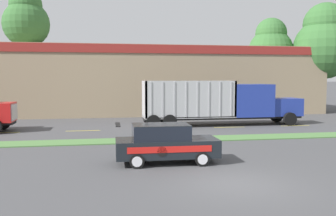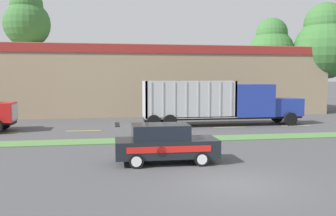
# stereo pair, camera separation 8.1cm
# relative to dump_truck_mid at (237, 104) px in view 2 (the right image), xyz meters

# --- Properties ---
(ground_plane) EXTENTS (600.00, 600.00, 0.00)m
(ground_plane) POSITION_rel_dump_truck_mid_xyz_m (-5.87, -15.77, -1.67)
(ground_plane) COLOR #474749
(grass_verge) EXTENTS (120.00, 1.87, 0.06)m
(grass_verge) POSITION_rel_dump_truck_mid_xyz_m (-5.87, -6.21, -1.64)
(grass_verge) COLOR #517F42
(grass_verge) RESTS_ON ground_plane
(centre_line_2) EXTENTS (2.40, 0.14, 0.01)m
(centre_line_2) POSITION_rel_dump_truck_mid_xyz_m (-17.24, -1.27, -1.67)
(centre_line_2) COLOR yellow
(centre_line_2) RESTS_ON ground_plane
(centre_line_3) EXTENTS (2.40, 0.14, 0.01)m
(centre_line_3) POSITION_rel_dump_truck_mid_xyz_m (-11.84, -1.27, -1.67)
(centre_line_3) COLOR yellow
(centre_line_3) RESTS_ON ground_plane
(centre_line_4) EXTENTS (2.40, 0.14, 0.01)m
(centre_line_4) POSITION_rel_dump_truck_mid_xyz_m (-6.44, -1.27, -1.67)
(centre_line_4) COLOR yellow
(centre_line_4) RESTS_ON ground_plane
(centre_line_5) EXTENTS (2.40, 0.14, 0.01)m
(centre_line_5) POSITION_rel_dump_truck_mid_xyz_m (-1.04, -1.27, -1.67)
(centre_line_5) COLOR yellow
(centre_line_5) RESTS_ON ground_plane
(centre_line_6) EXTENTS (2.40, 0.14, 0.01)m
(centre_line_6) POSITION_rel_dump_truck_mid_xyz_m (4.36, -1.27, -1.67)
(centre_line_6) COLOR yellow
(centre_line_6) RESTS_ON ground_plane
(dump_truck_mid) EXTENTS (12.69, 2.60, 3.49)m
(dump_truck_mid) POSITION_rel_dump_truck_mid_xyz_m (0.00, 0.00, 0.00)
(dump_truck_mid) COLOR black
(dump_truck_mid) RESTS_ON ground_plane
(rally_car) EXTENTS (4.49, 2.00, 1.75)m
(rally_car) POSITION_rel_dump_truck_mid_xyz_m (-7.77, -12.09, -0.80)
(rally_car) COLOR black
(rally_car) RESTS_ON ground_plane
(store_building_backdrop) EXTENTS (32.93, 12.10, 6.88)m
(store_building_backdrop) POSITION_rel_dump_truck_mid_xyz_m (-4.17, 12.98, 1.77)
(store_building_backdrop) COLOR #9E896B
(store_building_backdrop) RESTS_ON ground_plane
(tree_behind_left) EXTENTS (6.46, 6.46, 11.67)m
(tree_behind_left) POSITION_rel_dump_truck_mid_xyz_m (12.95, 8.72, 5.78)
(tree_behind_left) COLOR brown
(tree_behind_left) RESTS_ON ground_plane
(tree_behind_centre) EXTENTS (4.92, 4.92, 10.33)m
(tree_behind_centre) POSITION_rel_dump_truck_mid_xyz_m (8.04, 11.24, 5.43)
(tree_behind_centre) COLOR brown
(tree_behind_centre) RESTS_ON ground_plane
(tree_behind_right) EXTENTS (4.70, 4.70, 12.73)m
(tree_behind_right) POSITION_rel_dump_truck_mid_xyz_m (-18.01, 12.55, 7.89)
(tree_behind_right) COLOR brown
(tree_behind_right) RESTS_ON ground_plane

